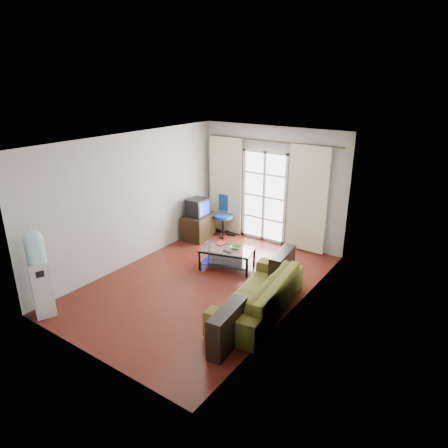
% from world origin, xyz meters
% --- Properties ---
extents(floor, '(5.20, 5.20, 0.00)m').
position_xyz_m(floor, '(0.00, 0.00, 0.00)').
color(floor, '#5B1F15').
rests_on(floor, ground).
extents(ceiling, '(5.20, 5.20, 0.00)m').
position_xyz_m(ceiling, '(0.00, 0.00, 2.70)').
color(ceiling, white).
rests_on(ceiling, wall_back).
extents(wall_back, '(3.60, 0.02, 2.70)m').
position_xyz_m(wall_back, '(0.00, 2.60, 1.35)').
color(wall_back, '#B2B1A9').
rests_on(wall_back, floor).
extents(wall_front, '(3.60, 0.02, 2.70)m').
position_xyz_m(wall_front, '(0.00, -2.60, 1.35)').
color(wall_front, '#B2B1A9').
rests_on(wall_front, floor).
extents(wall_left, '(0.02, 5.20, 2.70)m').
position_xyz_m(wall_left, '(-1.80, 0.00, 1.35)').
color(wall_left, '#B2B1A9').
rests_on(wall_left, floor).
extents(wall_right, '(0.02, 5.20, 2.70)m').
position_xyz_m(wall_right, '(1.80, 0.00, 1.35)').
color(wall_right, '#B2B1A9').
rests_on(wall_right, floor).
extents(french_door, '(1.16, 0.06, 2.15)m').
position_xyz_m(french_door, '(-0.15, 2.54, 1.07)').
color(french_door, white).
rests_on(french_door, wall_back).
extents(curtain_rod, '(3.30, 0.04, 0.04)m').
position_xyz_m(curtain_rod, '(0.00, 2.50, 2.38)').
color(curtain_rod, '#4C3F2D').
rests_on(curtain_rod, wall_back).
extents(curtain_left, '(0.90, 0.07, 2.35)m').
position_xyz_m(curtain_left, '(-1.20, 2.48, 1.20)').
color(curtain_left, beige).
rests_on(curtain_left, curtain_rod).
extents(curtain_right, '(0.90, 0.07, 2.35)m').
position_xyz_m(curtain_right, '(0.95, 2.48, 1.20)').
color(curtain_right, beige).
rests_on(curtain_right, curtain_rod).
extents(radiator, '(0.64, 0.12, 0.64)m').
position_xyz_m(radiator, '(0.80, 2.50, 0.33)').
color(radiator, gray).
rests_on(radiator, floor).
extents(sofa, '(2.38, 1.33, 0.64)m').
position_xyz_m(sofa, '(1.32, -0.24, 0.32)').
color(sofa, brown).
rests_on(sofa, floor).
extents(coffee_table, '(1.17, 0.86, 0.43)m').
position_xyz_m(coffee_table, '(0.01, 0.77, 0.28)').
color(coffee_table, silver).
rests_on(coffee_table, floor).
extents(bowl, '(0.28, 0.28, 0.05)m').
position_xyz_m(bowl, '(0.14, 0.88, 0.45)').
color(bowl, '#2F8136').
rests_on(bowl, coffee_table).
extents(book, '(0.19, 0.24, 0.02)m').
position_xyz_m(book, '(-0.33, 0.91, 0.44)').
color(book, '#A7141E').
rests_on(book, coffee_table).
extents(remote, '(0.19, 0.09, 0.02)m').
position_xyz_m(remote, '(0.09, 0.64, 0.44)').
color(remote, black).
rests_on(remote, coffee_table).
extents(tv_stand, '(0.64, 0.87, 0.59)m').
position_xyz_m(tv_stand, '(-1.50, 1.74, 0.30)').
color(tv_stand, black).
rests_on(tv_stand, floor).
extents(crt_tv, '(0.47, 0.46, 0.41)m').
position_xyz_m(crt_tv, '(-1.50, 1.70, 0.80)').
color(crt_tv, black).
rests_on(crt_tv, tv_stand).
extents(task_chair, '(0.80, 0.80, 0.98)m').
position_xyz_m(task_chair, '(-1.12, 2.28, 0.29)').
color(task_chair, black).
rests_on(task_chair, floor).
extents(water_cooler, '(0.40, 0.40, 1.49)m').
position_xyz_m(water_cooler, '(-1.51, -2.35, 0.78)').
color(water_cooler, silver).
rests_on(water_cooler, floor).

